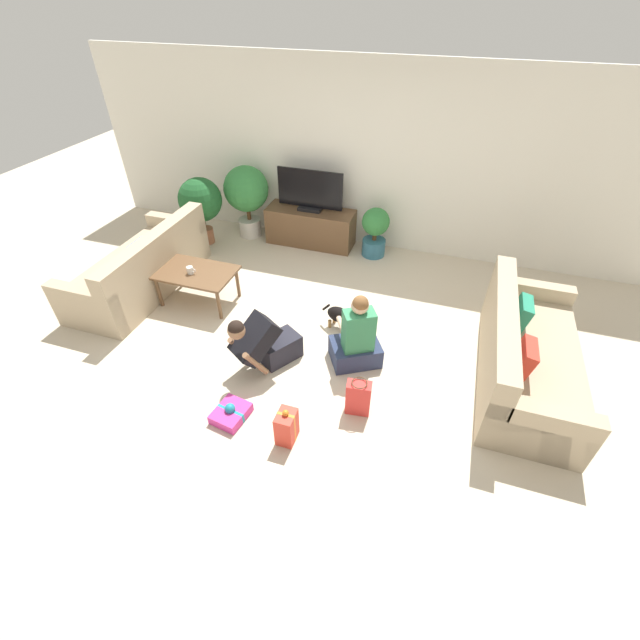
% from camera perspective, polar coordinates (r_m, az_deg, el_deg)
% --- Properties ---
extents(ground_plane, '(16.00, 16.00, 0.00)m').
position_cam_1_polar(ground_plane, '(5.00, -2.77, -3.19)').
color(ground_plane, beige).
extents(wall_back, '(8.40, 0.06, 2.60)m').
position_cam_1_polar(wall_back, '(6.55, 5.41, 20.60)').
color(wall_back, white).
rests_on(wall_back, ground_plane).
extents(sofa_left, '(0.91, 2.08, 0.84)m').
position_cam_1_polar(sofa_left, '(6.21, -22.62, 6.26)').
color(sofa_left, tan).
rests_on(sofa_left, ground_plane).
extents(sofa_right, '(0.91, 2.08, 0.84)m').
position_cam_1_polar(sofa_right, '(4.89, 25.58, -4.43)').
color(sofa_right, tan).
rests_on(sofa_right, ground_plane).
extents(coffee_table, '(0.98, 0.62, 0.45)m').
position_cam_1_polar(coffee_table, '(5.64, -16.19, 5.81)').
color(coffee_table, brown).
rests_on(coffee_table, ground_plane).
extents(tv_console, '(1.36, 0.47, 0.56)m').
position_cam_1_polar(tv_console, '(6.84, -1.26, 12.32)').
color(tv_console, brown).
rests_on(tv_console, ground_plane).
extents(tv, '(1.00, 0.20, 0.61)m').
position_cam_1_polar(tv, '(6.61, -1.33, 16.59)').
color(tv, black).
rests_on(tv, tv_console).
extents(potted_plant_corner_left, '(0.65, 0.65, 1.04)m').
position_cam_1_polar(potted_plant_corner_left, '(6.93, -15.65, 15.00)').
color(potted_plant_corner_left, '#A36042').
rests_on(potted_plant_corner_left, ground_plane).
extents(potted_plant_back_left, '(0.69, 0.69, 1.13)m').
position_cam_1_polar(potted_plant_back_left, '(7.00, -9.77, 16.38)').
color(potted_plant_back_left, beige).
rests_on(potted_plant_back_left, ground_plane).
extents(potted_plant_back_right, '(0.41, 0.41, 0.75)m').
position_cam_1_polar(potted_plant_back_right, '(6.50, 7.35, 11.82)').
color(potted_plant_back_right, '#336B84').
rests_on(potted_plant_back_right, ground_plane).
extents(person_kneeling, '(0.67, 0.81, 0.76)m').
position_cam_1_polar(person_kneeling, '(4.55, -7.48, -3.02)').
color(person_kneeling, '#23232D').
rests_on(person_kneeling, ground_plane).
extents(person_sitting, '(0.65, 0.62, 0.91)m').
position_cam_1_polar(person_sitting, '(4.58, 4.91, -2.61)').
color(person_sitting, '#283351').
rests_on(person_sitting, ground_plane).
extents(dog, '(0.53, 0.25, 0.32)m').
position_cam_1_polar(dog, '(5.07, 3.18, 0.53)').
color(dog, black).
rests_on(dog, ground_plane).
extents(gift_box_a, '(0.34, 0.38, 0.18)m').
position_cam_1_polar(gift_box_a, '(4.31, -11.80, -12.04)').
color(gift_box_a, '#CC3389').
rests_on(gift_box_a, ground_plane).
extents(gift_box_b, '(0.17, 0.21, 0.39)m').
position_cam_1_polar(gift_box_b, '(3.99, -4.48, -13.99)').
color(gift_box_b, red).
rests_on(gift_box_b, ground_plane).
extents(gift_bag_a, '(0.25, 0.17, 0.40)m').
position_cam_1_polar(gift_bag_a, '(4.18, 5.13, -10.24)').
color(gift_bag_a, red).
rests_on(gift_bag_a, ground_plane).
extents(mug, '(0.12, 0.08, 0.09)m').
position_cam_1_polar(mug, '(5.57, -16.92, 6.38)').
color(mug, silver).
rests_on(mug, coffee_table).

